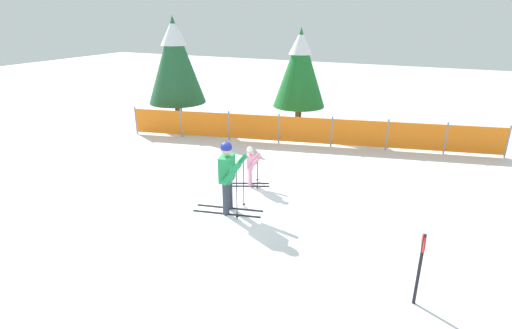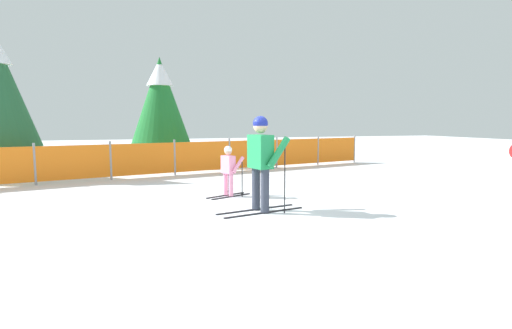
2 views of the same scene
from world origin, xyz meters
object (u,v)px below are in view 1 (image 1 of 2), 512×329
object	(u,v)px
skier_adult	(228,171)
trail_marker	(421,261)
skier_child	(251,163)
conifer_near	(300,67)
conifer_far	(175,59)
safety_fence	(305,130)

from	to	relation	value
skier_adult	trail_marker	world-z (taller)	skier_adult
skier_child	conifer_near	world-z (taller)	conifer_near
conifer_far	safety_fence	bearing A→B (deg)	-5.64
skier_adult	trail_marker	distance (m)	4.35
trail_marker	skier_adult	bearing A→B (deg)	159.85
safety_fence	conifer_near	bearing A→B (deg)	114.23
skier_child	trail_marker	distance (m)	5.25
skier_adult	conifer_near	distance (m)	7.90
safety_fence	conifer_near	size ratio (longest dim) A/B	3.26
safety_fence	conifer_far	distance (m)	5.93
trail_marker	skier_child	bearing A→B (deg)	144.46
skier_child	safety_fence	bearing A→B (deg)	63.39
conifer_near	trail_marker	bearing A→B (deg)	-61.02
skier_child	conifer_near	size ratio (longest dim) A/B	0.28
skier_adult	conifer_far	bearing A→B (deg)	120.00
skier_child	conifer_near	bearing A→B (deg)	73.91
skier_child	conifer_far	distance (m)	7.22
skier_adult	trail_marker	xyz separation A→B (m)	(4.08, -1.50, -0.22)
conifer_near	skier_adult	bearing A→B (deg)	-82.46
conifer_near	safety_fence	bearing A→B (deg)	-65.77
safety_fence	trail_marker	size ratio (longest dim) A/B	10.00
skier_child	conifer_far	xyz separation A→B (m)	(-5.35, 4.43, 1.96)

